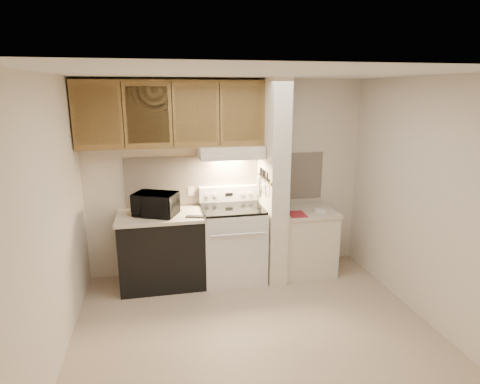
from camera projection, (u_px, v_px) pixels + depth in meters
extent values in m
plane|color=tan|center=(254.00, 327.00, 4.10)|extent=(3.60, 3.60, 0.00)
plane|color=white|center=(256.00, 73.00, 3.48)|extent=(3.60, 3.60, 0.00)
cube|color=beige|center=(228.00, 178.00, 5.21)|extent=(3.60, 2.50, 0.02)
cube|color=beige|center=(51.00, 223.00, 3.44)|extent=(0.02, 3.00, 2.50)
cube|color=beige|center=(424.00, 200.00, 4.15)|extent=(0.02, 3.00, 2.50)
cube|color=beige|center=(228.00, 179.00, 5.21)|extent=(2.60, 0.02, 0.63)
cube|color=silver|center=(233.00, 244.00, 5.08)|extent=(0.76, 0.65, 0.92)
cube|color=black|center=(238.00, 251.00, 4.77)|extent=(0.50, 0.01, 0.30)
cylinder|color=silver|center=(238.00, 234.00, 4.68)|extent=(0.65, 0.02, 0.02)
cube|color=black|center=(233.00, 208.00, 4.96)|extent=(0.74, 0.64, 0.03)
cube|color=silver|center=(228.00, 194.00, 5.21)|extent=(0.76, 0.08, 0.20)
cube|color=black|center=(229.00, 194.00, 5.17)|extent=(0.10, 0.01, 0.04)
cylinder|color=silver|center=(207.00, 196.00, 5.11)|extent=(0.05, 0.02, 0.05)
cylinder|color=silver|center=(215.00, 195.00, 5.13)|extent=(0.05, 0.02, 0.05)
cylinder|color=silver|center=(243.00, 194.00, 5.20)|extent=(0.05, 0.02, 0.05)
cylinder|color=silver|center=(250.00, 193.00, 5.22)|extent=(0.05, 0.02, 0.05)
cube|color=black|center=(162.00, 251.00, 4.92)|extent=(1.00, 0.63, 0.87)
cube|color=beige|center=(161.00, 216.00, 4.81)|extent=(1.04, 0.67, 0.04)
cube|color=black|center=(195.00, 217.00, 4.69)|extent=(0.23, 0.13, 0.02)
cylinder|color=#1D5D5C|center=(164.00, 205.00, 5.01)|extent=(0.10, 0.10, 0.09)
cube|color=beige|center=(191.00, 191.00, 5.13)|extent=(0.08, 0.01, 0.12)
imported|color=black|center=(156.00, 204.00, 4.74)|extent=(0.59, 0.50, 0.27)
cube|color=beige|center=(273.00, 182.00, 4.98)|extent=(0.22, 0.70, 2.50)
cube|color=brown|center=(264.00, 178.00, 4.95)|extent=(0.01, 0.70, 0.04)
cube|color=black|center=(264.00, 177.00, 4.89)|extent=(0.02, 0.42, 0.04)
cube|color=silver|center=(267.00, 188.00, 4.77)|extent=(0.01, 0.03, 0.16)
cylinder|color=black|center=(267.00, 176.00, 4.71)|extent=(0.02, 0.02, 0.10)
cube|color=silver|center=(265.00, 188.00, 4.85)|extent=(0.01, 0.04, 0.18)
cylinder|color=black|center=(265.00, 175.00, 4.81)|extent=(0.02, 0.02, 0.10)
cube|color=silver|center=(264.00, 187.00, 4.91)|extent=(0.01, 0.04, 0.20)
cylinder|color=black|center=(263.00, 173.00, 4.88)|extent=(0.02, 0.02, 0.10)
cube|color=silver|center=(262.00, 184.00, 5.00)|extent=(0.01, 0.04, 0.16)
cylinder|color=black|center=(262.00, 172.00, 4.96)|extent=(0.02, 0.02, 0.10)
cube|color=silver|center=(260.00, 183.00, 5.07)|extent=(0.01, 0.04, 0.18)
cylinder|color=black|center=(260.00, 171.00, 5.02)|extent=(0.02, 0.02, 0.10)
cube|color=slate|center=(259.00, 186.00, 5.14)|extent=(0.03, 0.10, 0.23)
cube|color=beige|center=(305.00, 243.00, 5.28)|extent=(0.70, 0.60, 0.81)
cube|color=beige|center=(306.00, 212.00, 5.18)|extent=(0.74, 0.64, 0.04)
cube|color=maroon|center=(297.00, 214.00, 4.99)|extent=(0.21, 0.29, 0.01)
cube|color=white|center=(320.00, 210.00, 5.10)|extent=(0.16, 0.13, 0.04)
cube|color=beige|center=(230.00, 152.00, 4.91)|extent=(0.78, 0.44, 0.15)
cube|color=beige|center=(234.00, 158.00, 4.72)|extent=(0.78, 0.04, 0.06)
cube|color=brown|center=(172.00, 114.00, 4.71)|extent=(2.18, 0.33, 0.77)
cube|color=brown|center=(97.00, 116.00, 4.39)|extent=(0.46, 0.01, 0.63)
cube|color=black|center=(123.00, 115.00, 4.45)|extent=(0.01, 0.01, 0.73)
cube|color=brown|center=(148.00, 115.00, 4.50)|extent=(0.46, 0.01, 0.63)
cube|color=black|center=(172.00, 115.00, 4.55)|extent=(0.01, 0.01, 0.73)
cube|color=brown|center=(196.00, 114.00, 4.61)|extent=(0.46, 0.01, 0.63)
cube|color=black|center=(220.00, 114.00, 4.66)|extent=(0.01, 0.01, 0.73)
cube|color=brown|center=(243.00, 114.00, 4.71)|extent=(0.46, 0.01, 0.63)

